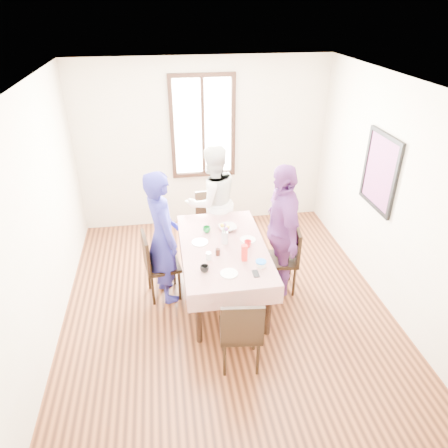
{
  "coord_description": "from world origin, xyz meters",
  "views": [
    {
      "loc": [
        -0.66,
        -4.07,
        3.46
      ],
      "look_at": [
        -0.0,
        0.09,
        1.1
      ],
      "focal_mm": 32.99,
      "sensor_mm": 36.0,
      "label": 1
    }
  ],
  "objects": [
    {
      "name": "plate_left",
      "position": [
        -0.28,
        0.26,
        0.77
      ],
      "size": [
        0.2,
        0.2,
        0.01
      ],
      "primitive_type": "cylinder",
      "color": "white",
      "rests_on": "tablecloth"
    },
    {
      "name": "plate_right",
      "position": [
        0.32,
        0.23,
        0.77
      ],
      "size": [
        0.2,
        0.2,
        0.01
      ],
      "primitive_type": "cylinder",
      "color": "white",
      "rests_on": "tablecloth"
    },
    {
      "name": "window_pane",
      "position": [
        0.0,
        2.24,
        1.65
      ],
      "size": [
        0.9,
        0.02,
        1.5
      ],
      "primitive_type": "cube",
      "color": "white",
      "rests_on": "back_wall"
    },
    {
      "name": "mug_flag",
      "position": [
        0.29,
        0.08,
        0.8
      ],
      "size": [
        0.12,
        0.12,
        0.08
      ],
      "primitive_type": "imported",
      "rotation": [
        0.0,
        0.0,
        0.52
      ],
      "color": "red",
      "rests_on": "tablecloth"
    },
    {
      "name": "plate_near",
      "position": [
        -0.03,
        -0.43,
        0.77
      ],
      "size": [
        0.2,
        0.2,
        0.01
      ],
      "primitive_type": "cylinder",
      "color": "white",
      "rests_on": "tablecloth"
    },
    {
      "name": "mug_green",
      "position": [
        -0.16,
        0.51,
        0.8
      ],
      "size": [
        0.14,
        0.14,
        0.08
      ],
      "primitive_type": "imported",
      "rotation": [
        0.0,
        0.0,
        -0.52
      ],
      "color": "#0C7226",
      "rests_on": "tablecloth"
    },
    {
      "name": "window_frame",
      "position": [
        0.0,
        2.23,
        1.65
      ],
      "size": [
        1.02,
        0.06,
        1.62
      ],
      "primitive_type": "cube",
      "color": "black",
      "rests_on": "back_wall"
    },
    {
      "name": "drinking_glass",
      "position": [
        -0.22,
        -0.12,
        0.81
      ],
      "size": [
        0.06,
        0.06,
        0.09
      ],
      "primitive_type": "cylinder",
      "color": "silver",
      "rests_on": "tablecloth"
    },
    {
      "name": "butter_lid",
      "position": [
        0.35,
        -0.34,
        0.82
      ],
      "size": [
        0.12,
        0.12,
        0.01
      ],
      "primitive_type": "cylinder",
      "color": "blue",
      "rests_on": "butter_tub"
    },
    {
      "name": "butter_tub",
      "position": [
        0.35,
        -0.34,
        0.79
      ],
      "size": [
        0.11,
        0.11,
        0.06
      ],
      "primitive_type": "cylinder",
      "color": "white",
      "rests_on": "tablecloth"
    },
    {
      "name": "jam_jar",
      "position": [
        -0.1,
        -0.04,
        0.8
      ],
      "size": [
        0.06,
        0.06,
        0.08
      ],
      "primitive_type": "cylinder",
      "color": "black",
      "rests_on": "tablecloth"
    },
    {
      "name": "flower_bunch",
      "position": [
        0.03,
        0.21,
        0.97
      ],
      "size": [
        0.09,
        0.09,
        0.1
      ],
      "primitive_type": null,
      "color": "yellow",
      "rests_on": "flower_vase"
    },
    {
      "name": "tablecloth",
      "position": [
        -0.0,
        0.14,
        0.76
      ],
      "size": [
        1.03,
        1.77,
        0.01
      ],
      "primitive_type": "cube",
      "color": "#5E0604",
      "rests_on": "dining_table"
    },
    {
      "name": "chair_right",
      "position": [
        0.76,
        0.19,
        0.46
      ],
      "size": [
        0.48,
        0.48,
        0.91
      ],
      "primitive_type": "cube",
      "rotation": [
        0.0,
        0.0,
        1.43
      ],
      "color": "black",
      "rests_on": "ground"
    },
    {
      "name": "dining_table",
      "position": [
        -0.0,
        0.14,
        0.38
      ],
      "size": [
        0.91,
        1.65,
        0.75
      ],
      "primitive_type": "cube",
      "color": "black",
      "rests_on": "ground"
    },
    {
      "name": "chair_near",
      "position": [
        -0.0,
        -0.99,
        0.46
      ],
      "size": [
        0.46,
        0.46,
        0.91
      ],
      "primitive_type": "cube",
      "rotation": [
        0.0,
        0.0,
        -0.11
      ],
      "color": "black",
      "rests_on": "ground"
    },
    {
      "name": "flower_vase",
      "position": [
        0.03,
        0.21,
        0.84
      ],
      "size": [
        0.08,
        0.08,
        0.16
      ],
      "primitive_type": "cylinder",
      "color": "silver",
      "rests_on": "tablecloth"
    },
    {
      "name": "right_wall",
      "position": [
        2.0,
        0.0,
        1.35
      ],
      "size": [
        0.0,
        4.5,
        4.5
      ],
      "primitive_type": "plane",
      "rotation": [
        1.57,
        0.0,
        -1.57
      ],
      "color": "beige",
      "rests_on": "ground"
    },
    {
      "name": "mug_black",
      "position": [
        -0.29,
        -0.35,
        0.8
      ],
      "size": [
        0.11,
        0.11,
        0.08
      ],
      "primitive_type": "imported",
      "rotation": [
        0.0,
        0.0,
        -0.12
      ],
      "color": "black",
      "rests_on": "tablecloth"
    },
    {
      "name": "chair_far",
      "position": [
        -0.0,
        1.27,
        0.46
      ],
      "size": [
        0.45,
        0.45,
        0.91
      ],
      "primitive_type": "cube",
      "rotation": [
        0.0,
        0.0,
        3.21
      ],
      "color": "black",
      "rests_on": "ground"
    },
    {
      "name": "chair_left",
      "position": [
        -0.76,
        0.3,
        0.46
      ],
      "size": [
        0.48,
        0.48,
        0.91
      ],
      "primitive_type": "cube",
      "rotation": [
        0.0,
        0.0,
        -1.41
      ],
      "color": "black",
      "rests_on": "ground"
    },
    {
      "name": "juice_carton",
      "position": [
        0.19,
        -0.2,
        0.86
      ],
      "size": [
        0.06,
        0.06,
        0.2
      ],
      "primitive_type": "cube",
      "color": "red",
      "rests_on": "tablecloth"
    },
    {
      "name": "art_poster",
      "position": [
        1.98,
        0.3,
        1.55
      ],
      "size": [
        0.04,
        0.76,
        0.96
      ],
      "primitive_type": "cube",
      "color": "red",
      "rests_on": "right_wall"
    },
    {
      "name": "serving_bowl",
      "position": [
        0.11,
        0.53,
        0.79
      ],
      "size": [
        0.27,
        0.27,
        0.06
      ],
      "primitive_type": "imported",
      "rotation": [
        0.0,
        0.0,
        0.17
      ],
      "color": "white",
      "rests_on": "tablecloth"
    },
    {
      "name": "ground",
      "position": [
        0.0,
        0.0,
        0.0
      ],
      "size": [
        4.5,
        4.5,
        0.0
      ],
      "primitive_type": "plane",
      "color": "#32180E",
      "rests_on": "ground"
    },
    {
      "name": "person_far",
      "position": [
        -0.0,
        1.25,
        0.84
      ],
      "size": [
        0.98,
        0.87,
        1.68
      ],
      "primitive_type": "imported",
      "rotation": [
        0.0,
        0.0,
        3.47
      ],
      "color": "white",
      "rests_on": "ground"
    },
    {
      "name": "person_left",
      "position": [
        -0.74,
        0.3,
        0.87
      ],
      "size": [
        0.58,
        0.72,
        1.73
      ],
      "primitive_type": "imported",
      "rotation": [
        0.0,
        0.0,
        1.87
      ],
      "color": "navy",
      "rests_on": "ground"
    },
    {
      "name": "smartphone",
      "position": [
        0.26,
        -0.48,
        0.77
      ],
      "size": [
        0.07,
        0.14,
        0.01
      ],
      "primitive_type": "cube",
      "color": "black",
      "rests_on": "tablecloth"
    },
    {
      "name": "back_wall",
      "position": [
        0.0,
        2.25,
        1.35
      ],
      "size": [
        4.0,
        0.0,
        4.0
      ],
      "primitive_type": "plane",
      "rotation": [
        1.57,
        0.0,
        0.0
      ],
      "color": "beige",
      "rests_on": "ground"
    },
    {
      "name": "person_right",
      "position": [
        0.74,
        0.19,
        0.88
      ],
      "size": [
        0.45,
        1.04,
        1.77
      ],
      "primitive_type": "imported",
      "rotation": [
        0.0,
        0.0,
        -1.58
      ],
      "color": "#6C337C",
      "rests_on": "ground"
    }
  ]
}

